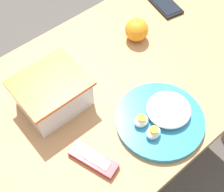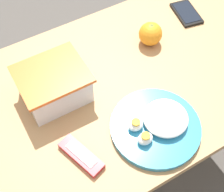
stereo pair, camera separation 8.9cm
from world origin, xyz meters
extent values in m
plane|color=#4C4742|center=(0.00, 0.00, 0.00)|extent=(10.00, 10.00, 0.00)
cube|color=#AD7F51|center=(0.00, 0.00, 0.69)|extent=(1.26, 0.64, 0.03)
cylinder|color=#936C45|center=(0.57, 0.26, 0.34)|extent=(0.06, 0.06, 0.68)
cube|color=white|center=(-0.18, 0.06, 0.76)|extent=(0.18, 0.15, 0.10)
cube|color=beige|center=(-0.18, 0.06, 0.74)|extent=(0.16, 0.14, 0.07)
cube|color=orange|center=(-0.18, 0.06, 0.81)|extent=(0.19, 0.16, 0.01)
ellipsoid|color=tan|center=(-0.23, 0.05, 0.77)|extent=(0.05, 0.04, 0.02)
ellipsoid|color=tan|center=(-0.18, 0.07, 0.77)|extent=(0.05, 0.04, 0.02)
ellipsoid|color=tan|center=(-0.13, 0.07, 0.77)|extent=(0.05, 0.04, 0.02)
sphere|color=orange|center=(0.19, 0.10, 0.75)|extent=(0.08, 0.08, 0.08)
cylinder|color=#4C662D|center=(0.19, 0.10, 0.79)|extent=(0.01, 0.01, 0.00)
cylinder|color=teal|center=(0.01, -0.19, 0.72)|extent=(0.25, 0.25, 0.02)
ellipsoid|color=white|center=(0.04, -0.19, 0.74)|extent=(0.13, 0.12, 0.03)
ellipsoid|color=white|center=(-0.04, -0.21, 0.74)|extent=(0.04, 0.03, 0.03)
cylinder|color=#F4A823|center=(-0.04, -0.21, 0.76)|extent=(0.02, 0.02, 0.01)
ellipsoid|color=white|center=(-0.04, -0.16, 0.74)|extent=(0.04, 0.03, 0.03)
cylinder|color=#F4A823|center=(-0.04, -0.16, 0.76)|extent=(0.02, 0.02, 0.01)
cube|color=#B7282D|center=(-0.20, -0.16, 0.72)|extent=(0.08, 0.14, 0.02)
cube|color=white|center=(-0.20, -0.16, 0.73)|extent=(0.05, 0.10, 0.00)
cube|color=black|center=(0.38, 0.15, 0.71)|extent=(0.10, 0.14, 0.01)
cube|color=black|center=(0.38, 0.15, 0.72)|extent=(0.08, 0.12, 0.00)
camera|label=1|loc=(-0.37, -0.43, 1.48)|focal=50.00mm
camera|label=2|loc=(-0.30, -0.48, 1.48)|focal=50.00mm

